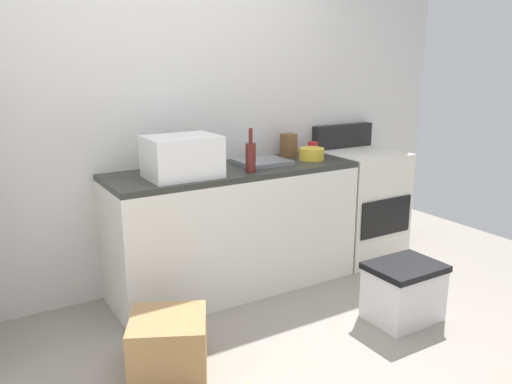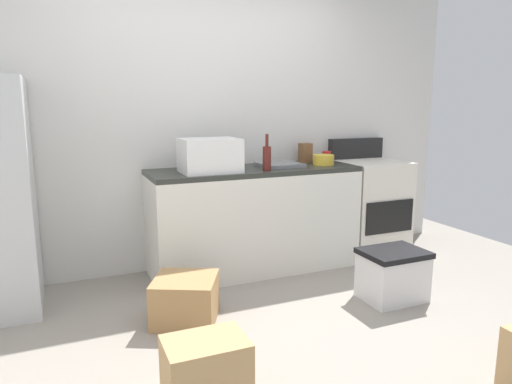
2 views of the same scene
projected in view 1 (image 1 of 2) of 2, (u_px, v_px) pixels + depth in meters
name	position (u px, v px, depth m)	size (l,w,h in m)	color
ground_plane	(295.00, 381.00, 2.72)	(6.00, 6.00, 0.00)	gray
wall_back	(172.00, 109.00, 3.68)	(5.00, 0.10, 2.60)	silver
kitchen_counter	(234.00, 228.00, 3.76)	(1.80, 0.60, 0.90)	silver
stove_oven	(360.00, 203.00, 4.37)	(0.60, 0.61, 1.10)	silver
microwave	(182.00, 157.00, 3.32)	(0.46, 0.34, 0.27)	white
sink_basin	(262.00, 162.00, 3.77)	(0.36, 0.32, 0.03)	slate
wine_bottle	(251.00, 156.00, 3.47)	(0.07, 0.07, 0.30)	#591E19
coffee_mug	(313.00, 148.00, 4.14)	(0.08, 0.08, 0.10)	red
knife_block	(289.00, 145.00, 4.05)	(0.10, 0.10, 0.18)	brown
mixing_bowl	(312.00, 154.00, 3.92)	(0.19, 0.19, 0.09)	gold
cardboard_box_medium	(169.00, 343.00, 2.80)	(0.41, 0.39, 0.30)	#A37A4C
storage_bin	(403.00, 291.00, 3.33)	(0.46, 0.36, 0.38)	silver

